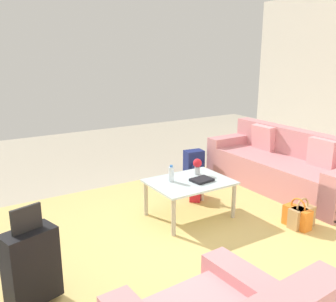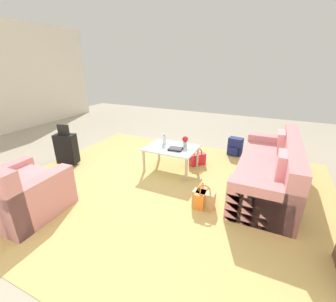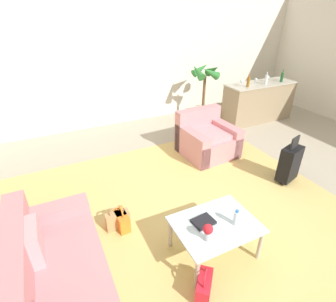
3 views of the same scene
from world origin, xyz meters
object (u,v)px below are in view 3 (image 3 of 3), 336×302
Objects in this scene: coffee_table at (215,227)px; flower_vase at (208,231)px; coffee_table_book at (203,222)px; wine_bottle_clear at (266,79)px; handbag_red at (204,286)px; wine_glass_leftmost at (242,82)px; wine_bottle_amber at (248,82)px; suitcase_black at (290,163)px; handbag_orange at (122,220)px; wine_glass_right_of_centre at (268,78)px; potted_palm at (204,93)px; wine_glass_left_of_centre at (256,80)px; wine_bottle_green at (282,77)px; handbag_tan at (118,220)px; armchair at (206,140)px; wine_glass_rightmost at (282,76)px; water_bottle at (236,218)px; bar_console at (258,101)px.

coffee_table is 0.32m from flower_vase.
flower_vase is at bearing -118.95° from coffee_table_book.
wine_bottle_clear is 5.27m from handbag_red.
wine_bottle_amber is at bearing -48.94° from wine_glass_leftmost.
suitcase_black is 2.37× the size of handbag_orange.
wine_glass_right_of_centre is at bearing 40.07° from coffee_table.
wine_glass_right_of_centre is 0.10× the size of potted_palm.
wine_glass_left_of_centre is 0.51× the size of wine_bottle_green.
handbag_orange is 0.05m from handbag_tan.
suitcase_black is at bearing -3.78° from handbag_orange.
wine_glass_right_of_centre is 0.43× the size of handbag_red.
armchair is 3.10m from handbag_red.
flower_vase is at bearing -143.53° from wine_glass_rightmost.
coffee_table_book is 5.11m from wine_bottle_green.
handbag_tan is (-4.97, -2.06, -0.98)m from wine_bottle_green.
wine_bottle_green reaches higher than wine_glass_right_of_centre.
coffee_table_book is 4.27m from wine_bottle_amber.
wine_bottle_green is 3.15m from suitcase_black.
water_bottle is 0.68× the size of wine_bottle_green.
flower_vase is at bearing 55.67° from handbag_red.
wine_bottle_green is at bearing -5.57° from wine_glass_leftmost.
wine_glass_right_of_centre is 0.51× the size of wine_bottle_amber.
wine_glass_right_of_centre is at bearing 33.00° from coffee_table_book.
wine_bottle_clear is 0.84× the size of handbag_orange.
coffee_table is 4.69× the size of flower_vase.
wine_glass_leftmost reaches higher than coffee_table_book.
handbag_tan is at bearing -150.55° from armchair.
wine_bottle_clear is (3.63, 2.90, 0.63)m from coffee_table_book.
water_bottle is 4.80m from wine_glass_right_of_centre.
wine_bottle_clear is 0.20× the size of potted_palm.
potted_palm is (-1.08, 0.62, -0.35)m from wine_glass_left_of_centre.
armchair reaches higher than suitcase_black.
wine_bottle_clear is (2.22, 0.81, 0.81)m from armchair.
wine_bottle_green is (2.74, 0.81, 0.81)m from armchair.
handbag_orange is (-4.17, -2.19, -0.97)m from wine_glass_left_of_centre.
water_bottle is at bearing -42.36° from handbag_orange.
wine_glass_rightmost is 0.51× the size of wine_bottle_green.
wine_bottle_green is at bearing 38.72° from water_bottle.
wine_glass_leftmost is at bearing 70.47° from suitcase_black.
armchair is 2.40m from bar_console.
wine_glass_left_of_centre is 1.29m from potted_palm.
wine_glass_leftmost is at bearing 179.37° from wine_glass_rightmost.
coffee_table is 4.25m from wine_bottle_amber.
wine_glass_leftmost is at bearing 131.06° from wine_bottle_amber.
wine_glass_leftmost is 4.47m from handbag_tan.
bar_console is 4.96m from handbag_tan.
wine_bottle_clear is at bearing -84.58° from bar_console.
suitcase_black reaches higher than handbag_tan.
wine_glass_left_of_centre is at bearing -174.41° from wine_glass_right_of_centre.
potted_palm is (0.90, 1.53, 0.45)m from armchair.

